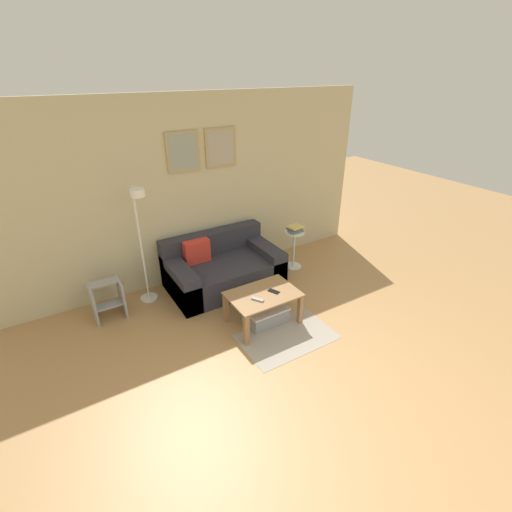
# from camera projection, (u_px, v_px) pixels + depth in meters

# --- Properties ---
(ground_plane) EXTENTS (16.00, 16.00, 0.00)m
(ground_plane) POSITION_uv_depth(u_px,v_px,m) (353.00, 434.00, 3.19)
(ground_plane) COLOR tan
(wall_back) EXTENTS (5.60, 0.09, 2.55)m
(wall_back) POSITION_uv_depth(u_px,v_px,m) (193.00, 191.00, 5.09)
(wall_back) COLOR #C6BC93
(wall_back) RESTS_ON ground_plane
(area_rug) EXTENTS (1.09, 0.71, 0.01)m
(area_rug) POSITION_uv_depth(u_px,v_px,m) (287.00, 336.00, 4.33)
(area_rug) COLOR #A39989
(area_rug) RESTS_ON ground_plane
(couch) EXTENTS (1.55, 0.93, 0.71)m
(couch) POSITION_uv_depth(u_px,v_px,m) (222.00, 269.00, 5.26)
(couch) COLOR #2D2D38
(couch) RESTS_ON ground_plane
(coffee_table) EXTENTS (0.83, 0.57, 0.42)m
(coffee_table) POSITION_uv_depth(u_px,v_px,m) (263.00, 299.00, 4.43)
(coffee_table) COLOR #997047
(coffee_table) RESTS_ON ground_plane
(storage_bin) EXTENTS (0.51, 0.40, 0.20)m
(storage_bin) POSITION_uv_depth(u_px,v_px,m) (265.00, 313.00, 4.57)
(storage_bin) COLOR gray
(storage_bin) RESTS_ON ground_plane
(floor_lamp) EXTENTS (0.23, 0.42, 1.59)m
(floor_lamp) POSITION_uv_depth(u_px,v_px,m) (141.00, 232.00, 4.49)
(floor_lamp) COLOR white
(floor_lamp) RESTS_ON ground_plane
(side_table) EXTENTS (0.31, 0.31, 0.60)m
(side_table) POSITION_uv_depth(u_px,v_px,m) (294.00, 246.00, 5.68)
(side_table) COLOR white
(side_table) RESTS_ON ground_plane
(book_stack) EXTENTS (0.24, 0.20, 0.09)m
(book_stack) POSITION_uv_depth(u_px,v_px,m) (295.00, 229.00, 5.55)
(book_stack) COLOR #387F4C
(book_stack) RESTS_ON side_table
(remote_control) EXTENTS (0.12, 0.15, 0.02)m
(remote_control) POSITION_uv_depth(u_px,v_px,m) (258.00, 299.00, 4.26)
(remote_control) COLOR #99999E
(remote_control) RESTS_ON coffee_table
(cell_phone) EXTENTS (0.12, 0.15, 0.01)m
(cell_phone) POSITION_uv_depth(u_px,v_px,m) (274.00, 291.00, 4.43)
(cell_phone) COLOR black
(cell_phone) RESTS_ON coffee_table
(step_stool) EXTENTS (0.37, 0.35, 0.46)m
(step_stool) POSITION_uv_depth(u_px,v_px,m) (107.00, 299.00, 4.59)
(step_stool) COLOR #99999E
(step_stool) RESTS_ON ground_plane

